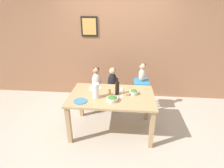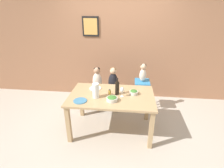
# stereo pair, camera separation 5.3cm
# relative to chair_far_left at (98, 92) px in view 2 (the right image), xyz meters

# --- Properties ---
(ground_plane) EXTENTS (14.00, 14.00, 0.00)m
(ground_plane) POSITION_rel_chair_far_left_xyz_m (0.40, -0.75, -0.38)
(ground_plane) COLOR #BCB2A3
(wall_back) EXTENTS (10.00, 0.09, 2.70)m
(wall_back) POSITION_rel_chair_far_left_xyz_m (0.39, 0.72, 0.97)
(wall_back) COLOR #9E6B4C
(wall_back) RESTS_ON ground_plane
(dining_table) EXTENTS (1.47, 0.92, 0.73)m
(dining_table) POSITION_rel_chair_far_left_xyz_m (0.40, -0.75, 0.25)
(dining_table) COLOR tan
(dining_table) RESTS_ON ground_plane
(chair_far_left) EXTENTS (0.37, 0.42, 0.46)m
(chair_far_left) POSITION_rel_chair_far_left_xyz_m (0.00, 0.00, 0.00)
(chair_far_left) COLOR silver
(chair_far_left) RESTS_ON ground_plane
(chair_far_center) EXTENTS (0.37, 0.42, 0.46)m
(chair_far_center) POSITION_rel_chair_far_left_xyz_m (0.34, 0.00, 0.00)
(chair_far_center) COLOR silver
(chair_far_center) RESTS_ON ground_plane
(chair_right_highchair) EXTENTS (0.31, 0.36, 0.70)m
(chair_right_highchair) POSITION_rel_chair_far_left_xyz_m (0.96, -0.00, 0.16)
(chair_right_highchair) COLOR silver
(chair_right_highchair) RESTS_ON ground_plane
(person_child_left) EXTENTS (0.20, 0.17, 0.52)m
(person_child_left) POSITION_rel_chair_far_left_xyz_m (0.00, 0.00, 0.33)
(person_child_left) COLOR beige
(person_child_left) RESTS_ON chair_far_left
(person_child_center) EXTENTS (0.20, 0.17, 0.52)m
(person_child_center) POSITION_rel_chair_far_left_xyz_m (0.34, 0.00, 0.33)
(person_child_center) COLOR black
(person_child_center) RESTS_ON chair_far_center
(person_baby_right) EXTENTS (0.14, 0.13, 0.39)m
(person_baby_right) POSITION_rel_chair_far_left_xyz_m (0.96, 0.00, 0.53)
(person_baby_right) COLOR beige
(person_baby_right) RESTS_ON chair_right_highchair
(wine_bottle) EXTENTS (0.07, 0.07, 0.30)m
(wine_bottle) POSITION_rel_chair_far_left_xyz_m (0.49, -0.71, 0.47)
(wine_bottle) COLOR black
(wine_bottle) RESTS_ON dining_table
(paper_towel_roll) EXTENTS (0.11, 0.11, 0.25)m
(paper_towel_roll) POSITION_rel_chair_far_left_xyz_m (0.14, -0.86, 0.47)
(paper_towel_roll) COLOR white
(paper_towel_roll) RESTS_ON dining_table
(wine_glass_near) EXTENTS (0.07, 0.07, 0.17)m
(wine_glass_near) POSITION_rel_chair_far_left_xyz_m (0.58, -0.78, 0.47)
(wine_glass_near) COLOR white
(wine_glass_near) RESTS_ON dining_table
(salad_bowl_large) EXTENTS (0.18, 0.18, 0.08)m
(salad_bowl_large) POSITION_rel_chair_far_left_xyz_m (0.43, -0.95, 0.39)
(salad_bowl_large) COLOR silver
(salad_bowl_large) RESTS_ON dining_table
(salad_bowl_small) EXTENTS (0.15, 0.15, 0.08)m
(salad_bowl_small) POSITION_rel_chair_far_left_xyz_m (0.78, -0.68, 0.39)
(salad_bowl_small) COLOR silver
(salad_bowl_small) RESTS_ON dining_table
(dinner_plate_front_left) EXTENTS (0.22, 0.22, 0.01)m
(dinner_plate_front_left) POSITION_rel_chair_far_left_xyz_m (-0.09, -1.02, 0.35)
(dinner_plate_front_left) COLOR teal
(dinner_plate_front_left) RESTS_ON dining_table
(dinner_plate_back_left) EXTENTS (0.22, 0.22, 0.01)m
(dinner_plate_back_left) POSITION_rel_chair_far_left_xyz_m (0.06, -0.52, 0.35)
(dinner_plate_back_left) COLOR silver
(dinner_plate_back_left) RESTS_ON dining_table
(condiment_bottle_hot_sauce) EXTENTS (0.04, 0.04, 0.14)m
(condiment_bottle_hot_sauce) POSITION_rel_chair_far_left_xyz_m (0.37, -0.79, 0.41)
(condiment_bottle_hot_sauce) COLOR #BC8E33
(condiment_bottle_hot_sauce) RESTS_ON dining_table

